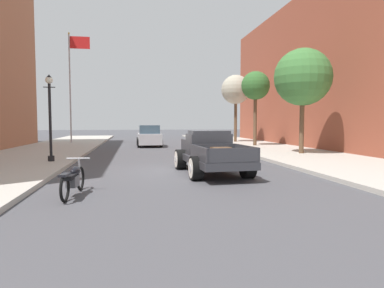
{
  "coord_description": "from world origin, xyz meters",
  "views": [
    {
      "loc": [
        -1.76,
        -13.13,
        1.91
      ],
      "look_at": [
        0.56,
        0.59,
        1.0
      ],
      "focal_mm": 31.82,
      "sensor_mm": 36.0,
      "label": 1
    }
  ],
  "objects_px": {
    "street_tree_third": "(236,90)",
    "street_tree_nearest": "(303,77)",
    "car_background_silver": "(149,136)",
    "street_lamp_near": "(50,111)",
    "motorcycle_parked": "(73,179)",
    "flagpole": "(73,76)",
    "street_tree_second": "(256,86)",
    "hotrod_truck_gunmetal": "(209,153)"
  },
  "relations": [
    {
      "from": "street_tree_third",
      "to": "street_tree_nearest",
      "type": "bearing_deg",
      "value": -88.21
    },
    {
      "from": "car_background_silver",
      "to": "street_lamp_near",
      "type": "xyz_separation_m",
      "value": [
        -4.81,
        -10.76,
        1.62
      ]
    },
    {
      "from": "motorcycle_parked",
      "to": "street_tree_nearest",
      "type": "height_order",
      "value": "street_tree_nearest"
    },
    {
      "from": "flagpole",
      "to": "street_tree_third",
      "type": "bearing_deg",
      "value": -2.81
    },
    {
      "from": "car_background_silver",
      "to": "street_tree_nearest",
      "type": "relative_size",
      "value": 0.74
    },
    {
      "from": "street_lamp_near",
      "to": "street_tree_second",
      "type": "xyz_separation_m",
      "value": [
        12.6,
        8.36,
        2.15
      ]
    },
    {
      "from": "flagpole",
      "to": "street_tree_nearest",
      "type": "relative_size",
      "value": 1.58
    },
    {
      "from": "street_tree_nearest",
      "to": "street_tree_third",
      "type": "relative_size",
      "value": 0.98
    },
    {
      "from": "hotrod_truck_gunmetal",
      "to": "motorcycle_parked",
      "type": "bearing_deg",
      "value": -141.9
    },
    {
      "from": "motorcycle_parked",
      "to": "street_tree_nearest",
      "type": "distance_m",
      "value": 14.39
    },
    {
      "from": "car_background_silver",
      "to": "street_tree_third",
      "type": "distance_m",
      "value": 9.06
    },
    {
      "from": "motorcycle_parked",
      "to": "flagpole",
      "type": "bearing_deg",
      "value": 99.49
    },
    {
      "from": "car_background_silver",
      "to": "hotrod_truck_gunmetal",
      "type": "bearing_deg",
      "value": -83.35
    },
    {
      "from": "motorcycle_parked",
      "to": "street_lamp_near",
      "type": "xyz_separation_m",
      "value": [
        -2.13,
        6.92,
        1.94
      ]
    },
    {
      "from": "hotrod_truck_gunmetal",
      "to": "car_background_silver",
      "type": "bearing_deg",
      "value": 96.65
    },
    {
      "from": "car_background_silver",
      "to": "street_tree_nearest",
      "type": "bearing_deg",
      "value": -47.98
    },
    {
      "from": "street_tree_nearest",
      "to": "street_tree_third",
      "type": "height_order",
      "value": "street_tree_third"
    },
    {
      "from": "street_tree_second",
      "to": "flagpole",
      "type": "bearing_deg",
      "value": 158.21
    },
    {
      "from": "motorcycle_parked",
      "to": "car_background_silver",
      "type": "bearing_deg",
      "value": 81.39
    },
    {
      "from": "street_tree_second",
      "to": "hotrod_truck_gunmetal",
      "type": "bearing_deg",
      "value": -117.31
    },
    {
      "from": "motorcycle_parked",
      "to": "street_tree_third",
      "type": "distance_m",
      "value": 23.12
    },
    {
      "from": "street_tree_nearest",
      "to": "street_lamp_near",
      "type": "bearing_deg",
      "value": -172.29
    },
    {
      "from": "motorcycle_parked",
      "to": "car_background_silver",
      "type": "height_order",
      "value": "car_background_silver"
    },
    {
      "from": "motorcycle_parked",
      "to": "car_background_silver",
      "type": "distance_m",
      "value": 17.89
    },
    {
      "from": "hotrod_truck_gunmetal",
      "to": "motorcycle_parked",
      "type": "distance_m",
      "value": 5.53
    },
    {
      "from": "hotrod_truck_gunmetal",
      "to": "street_tree_nearest",
      "type": "bearing_deg",
      "value": 39.23
    },
    {
      "from": "hotrod_truck_gunmetal",
      "to": "flagpole",
      "type": "relative_size",
      "value": 0.55
    },
    {
      "from": "car_background_silver",
      "to": "flagpole",
      "type": "distance_m",
      "value": 8.55
    },
    {
      "from": "motorcycle_parked",
      "to": "street_tree_second",
      "type": "bearing_deg",
      "value": 55.57
    },
    {
      "from": "hotrod_truck_gunmetal",
      "to": "street_tree_second",
      "type": "bearing_deg",
      "value": 62.69
    },
    {
      "from": "car_background_silver",
      "to": "street_tree_third",
      "type": "height_order",
      "value": "street_tree_third"
    },
    {
      "from": "car_background_silver",
      "to": "street_tree_third",
      "type": "bearing_deg",
      "value": 17.85
    },
    {
      "from": "street_tree_second",
      "to": "street_tree_nearest",
      "type": "bearing_deg",
      "value": -87.23
    },
    {
      "from": "street_lamp_near",
      "to": "street_tree_second",
      "type": "distance_m",
      "value": 15.28
    },
    {
      "from": "hotrod_truck_gunmetal",
      "to": "street_lamp_near",
      "type": "xyz_separation_m",
      "value": [
        -6.47,
        3.52,
        1.63
      ]
    },
    {
      "from": "car_background_silver",
      "to": "flagpole",
      "type": "bearing_deg",
      "value": 152.7
    },
    {
      "from": "car_background_silver",
      "to": "street_tree_second",
      "type": "relative_size",
      "value": 0.78
    },
    {
      "from": "car_background_silver",
      "to": "street_lamp_near",
      "type": "relative_size",
      "value": 1.12
    },
    {
      "from": "flagpole",
      "to": "motorcycle_parked",
      "type": "bearing_deg",
      "value": -80.51
    },
    {
      "from": "car_background_silver",
      "to": "flagpole",
      "type": "height_order",
      "value": "flagpole"
    },
    {
      "from": "car_background_silver",
      "to": "street_tree_second",
      "type": "bearing_deg",
      "value": -17.11
    },
    {
      "from": "flagpole",
      "to": "street_tree_third",
      "type": "relative_size",
      "value": 1.55
    }
  ]
}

